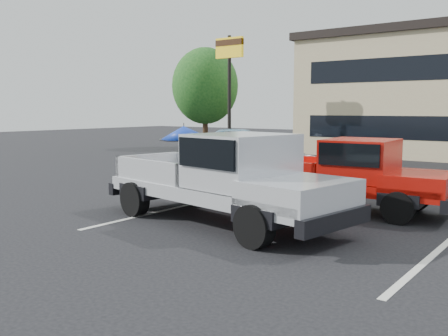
{
  "coord_description": "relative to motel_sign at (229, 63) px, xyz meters",
  "views": [
    {
      "loc": [
        5.01,
        -6.43,
        2.36
      ],
      "look_at": [
        -0.37,
        0.73,
        1.3
      ],
      "focal_mm": 40.0,
      "sensor_mm": 36.0,
      "label": 1
    }
  ],
  "objects": [
    {
      "name": "tree_left",
      "position": [
        -4.0,
        3.0,
        -0.92
      ],
      "size": [
        3.96,
        3.96,
        6.02
      ],
      "color": "#332114",
      "rests_on": "ground"
    },
    {
      "name": "silver_pickup",
      "position": [
        9.17,
        -12.35,
        -3.6
      ],
      "size": [
        5.93,
        2.85,
        2.06
      ],
      "rotation": [
        0.0,
        0.0,
        -0.16
      ],
      "color": "black",
      "rests_on": "ground"
    },
    {
      "name": "motel_sign",
      "position": [
        0.0,
        0.0,
        0.0
      ],
      "size": [
        1.6,
        0.22,
        6.0
      ],
      "color": "black",
      "rests_on": "ground"
    },
    {
      "name": "stripe_left",
      "position": [
        7.0,
        -12.0,
        -4.65
      ],
      "size": [
        0.12,
        5.0,
        0.01
      ],
      "primitive_type": "cube",
      "color": "silver",
      "rests_on": "ground"
    },
    {
      "name": "red_pickup",
      "position": [
        10.54,
        -9.48,
        -3.73
      ],
      "size": [
        5.2,
        2.17,
        1.68
      ],
      "rotation": [
        0.0,
        0.0,
        0.07
      ],
      "color": "black",
      "rests_on": "ground"
    },
    {
      "name": "silver_sedan",
      "position": [
        6.73,
        -6.93,
        -3.99
      ],
      "size": [
        4.12,
        1.68,
        1.33
      ],
      "primitive_type": "imported",
      "rotation": [
        0.0,
        0.0,
        1.5
      ],
      "color": "#B0B3B7",
      "rests_on": "ground"
    },
    {
      "name": "stripe_right",
      "position": [
        13.0,
        -12.0,
        -4.65
      ],
      "size": [
        0.12,
        5.0,
        0.01
      ],
      "primitive_type": "cube",
      "color": "silver",
      "rests_on": "ground"
    },
    {
      "name": "ground",
      "position": [
        10.0,
        -14.0,
        -4.65
      ],
      "size": [
        90.0,
        90.0,
        0.0
      ],
      "primitive_type": "plane",
      "color": "black",
      "rests_on": "ground"
    },
    {
      "name": "blue_suv",
      "position": [
        2.68,
        -3.45,
        -3.89
      ],
      "size": [
        4.72,
        6.0,
        1.52
      ],
      "primitive_type": "imported",
      "rotation": [
        0.0,
        0.0,
        0.47
      ],
      "color": "#90BED6",
      "rests_on": "ground"
    }
  ]
}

